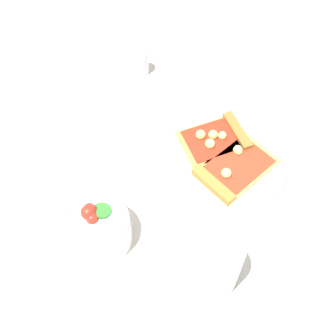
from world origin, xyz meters
TOP-DOWN VIEW (x-y plane):
  - ground_plane at (0.00, 0.00)m, footprint 2.40×2.40m
  - plate at (0.03, -0.03)m, footprint 0.27×0.27m
  - pizza_slice_near at (0.06, -0.04)m, footprint 0.11×0.14m
  - pizza_slice_far at (-0.02, -0.05)m, footprint 0.15×0.17m
  - salad_bowl at (-0.09, 0.22)m, footprint 0.11×0.11m
  - soda_glass at (-0.21, 0.04)m, footprint 0.07×0.07m
  - pepper_shaker at (0.30, 0.07)m, footprint 0.03×0.03m

SIDE VIEW (x-z plane):
  - ground_plane at x=0.00m, z-range 0.00..0.00m
  - plate at x=0.03m, z-range 0.00..0.01m
  - pizza_slice_far at x=-0.02m, z-range 0.01..0.03m
  - pizza_slice_near at x=0.06m, z-range 0.01..0.03m
  - pepper_shaker at x=0.30m, z-range 0.00..0.07m
  - salad_bowl at x=-0.09m, z-range 0.00..0.08m
  - soda_glass at x=-0.21m, z-range 0.00..0.12m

